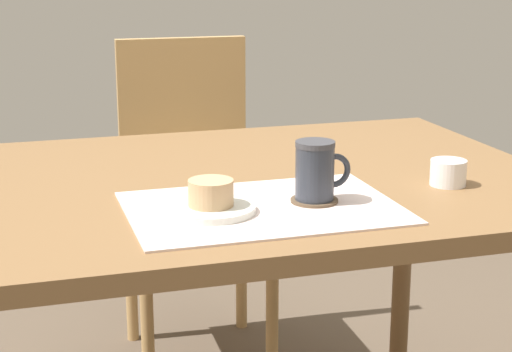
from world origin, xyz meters
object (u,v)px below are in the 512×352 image
pastry_plate (211,209)px  coffee_mug (316,170)px  wooden_chair (191,186)px  pastry (211,193)px  sugar_bowl (448,173)px  dining_table (241,212)px

pastry_plate → coffee_mug: bearing=2.2°
wooden_chair → coffee_mug: 1.05m
pastry_plate → pastry: pastry is taller
pastry → sugar_bowl: (0.48, 0.05, -0.01)m
pastry → coffee_mug: coffee_mug is taller
dining_table → pastry_plate: 0.27m
sugar_bowl → coffee_mug: bearing=-171.6°
pastry → sugar_bowl: 0.49m
wooden_chair → sugar_bowl: 1.04m
sugar_bowl → wooden_chair: bearing=107.2°
wooden_chair → pastry_plate: bearing=81.2°
dining_table → pastry_plate: pastry_plate is taller
pastry_plate → coffee_mug: (0.20, 0.01, 0.05)m
coffee_mug → sugar_bowl: (0.29, 0.04, -0.04)m
wooden_chair → coffee_mug: (0.01, -1.01, 0.30)m
dining_table → sugar_bowl: bearing=-25.2°
wooden_chair → sugar_bowl: (0.30, -0.96, 0.26)m
pastry_plate → coffee_mug: coffee_mug is taller
coffee_mug → sugar_bowl: 0.29m
pastry_plate → sugar_bowl: (0.48, 0.05, 0.02)m
coffee_mug → pastry: bearing=-177.8°
pastry_plate → sugar_bowl: 0.49m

